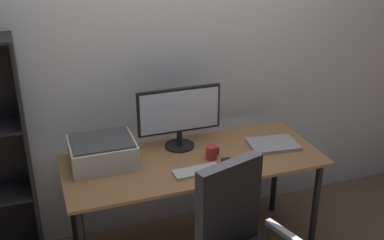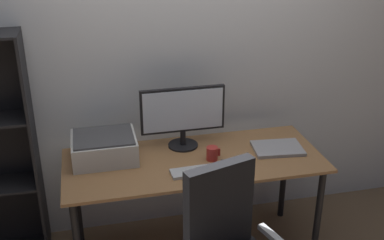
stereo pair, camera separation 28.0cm
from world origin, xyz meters
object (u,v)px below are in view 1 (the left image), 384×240
mouse (228,163)px  laptop (273,144)px  desk (193,170)px  coffee_mug (211,152)px  keyboard (197,171)px  printer (102,152)px  monitor (179,114)px

mouse → laptop: bearing=23.2°
desk → coffee_mug: bearing=-16.9°
keyboard → printer: size_ratio=0.72×
mouse → printer: 0.78m
coffee_mug → keyboard: bearing=-137.5°
mouse → desk: bearing=141.3°
coffee_mug → monitor: bearing=121.2°
monitor → laptop: 0.67m
mouse → monitor: bearing=122.5°
printer → desk: bearing=-14.1°
desk → coffee_mug: coffee_mug is taller
keyboard → laptop: bearing=13.3°
desk → mouse: mouse is taller
desk → laptop: 0.57m
coffee_mug → laptop: 0.46m
desk → monitor: monitor is taller
printer → monitor: bearing=6.3°
monitor → mouse: 0.46m
desk → keyboard: keyboard is taller
desk → mouse: bearing=-40.8°
printer → coffee_mug: bearing=-14.5°
keyboard → desk: bearing=75.2°
keyboard → laptop: laptop is taller
desk → laptop: (0.57, 0.00, 0.10)m
coffee_mug → printer: 0.68m
laptop → keyboard: bearing=-158.3°
desk → printer: printer is taller
keyboard → printer: bearing=146.9°
monitor → printer: size_ratio=1.39×
desk → monitor: bearing=98.5°
coffee_mug → printer: size_ratio=0.22×
mouse → printer: size_ratio=0.24×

